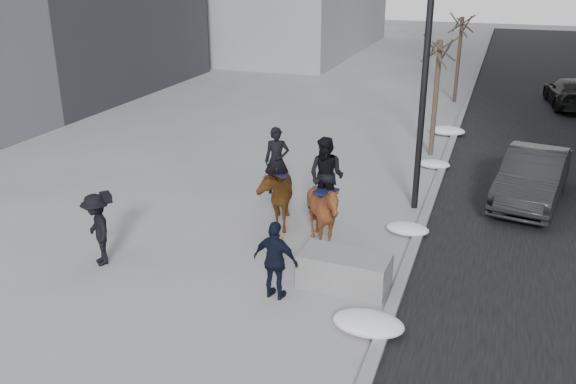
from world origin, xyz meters
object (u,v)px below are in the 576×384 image
(car_near, at_px, (532,177))
(mounted_left, at_px, (275,189))
(planter, at_px, (344,270))
(mounted_right, at_px, (324,205))

(car_near, distance_m, mounted_left, 7.71)
(planter, xyz_separation_m, car_near, (3.95, 6.72, 0.38))
(planter, relative_size, car_near, 0.42)
(mounted_left, xyz_separation_m, mounted_right, (1.66, -0.98, 0.14))
(planter, height_order, mounted_left, mounted_left)
(planter, bearing_deg, car_near, 59.56)
(mounted_left, height_order, mounted_right, mounted_right)
(car_near, distance_m, mounted_right, 7.01)
(planter, bearing_deg, mounted_left, 134.07)
(mounted_left, distance_m, mounted_right, 1.94)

